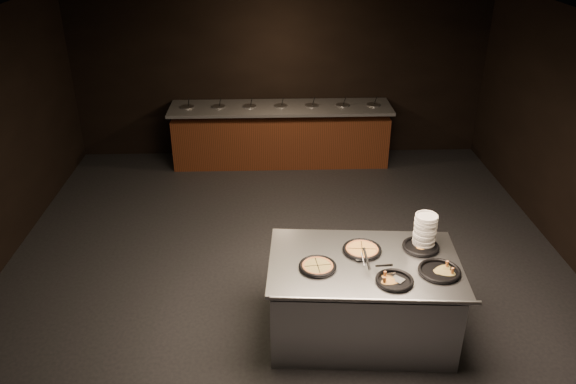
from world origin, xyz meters
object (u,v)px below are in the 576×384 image
(serving_counter, at_px, (362,300))
(pan_cheese_whole, at_px, (362,249))
(plate_stack, at_px, (425,230))
(pan_veggie_whole, at_px, (318,266))

(serving_counter, xyz_separation_m, pan_cheese_whole, (0.00, 0.18, 0.48))
(plate_stack, relative_size, pan_veggie_whole, 0.92)
(pan_veggie_whole, bearing_deg, plate_stack, 19.01)
(serving_counter, distance_m, pan_cheese_whole, 0.52)
(pan_veggie_whole, height_order, pan_cheese_whole, same)
(serving_counter, bearing_deg, plate_stack, 28.17)
(pan_veggie_whole, bearing_deg, pan_cheese_whole, 30.54)
(serving_counter, distance_m, plate_stack, 0.95)
(pan_veggie_whole, bearing_deg, serving_counter, 11.49)
(serving_counter, relative_size, plate_stack, 5.78)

